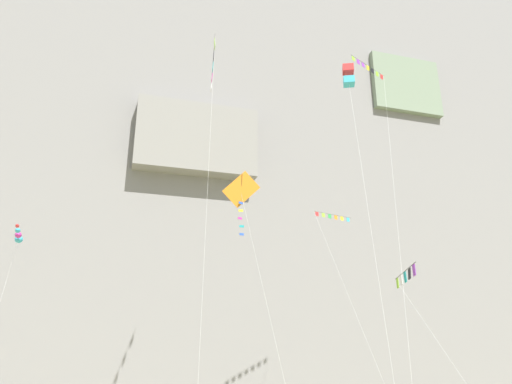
# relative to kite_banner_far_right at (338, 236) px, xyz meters

# --- Properties ---
(cliff_face) EXTENTS (180.00, 33.23, 65.17)m
(cliff_face) POSITION_rel_kite_banner_far_right_xyz_m (-8.93, 29.27, 20.66)
(cliff_face) COLOR gray
(cliff_face) RESTS_ON ground
(kite_banner_far_right) EXTENTS (3.55, 5.53, 13.78)m
(kite_banner_far_right) POSITION_rel_kite_banner_far_right_xyz_m (0.00, 0.00, 0.00)
(kite_banner_far_right) COLOR black
(kite_banner_far_right) RESTS_ON ground
(kite_diamond_low_center) EXTENTS (3.89, 1.35, 14.25)m
(kite_diamond_low_center) POSITION_rel_kite_banner_far_right_xyz_m (-8.68, -4.88, 0.88)
(kite_diamond_low_center) COLOR orange
(kite_diamond_low_center) RESTS_ON ground
(kite_banner_mid_right) EXTENTS (1.53, 7.43, 22.83)m
(kite_banner_mid_right) POSITION_rel_kite_banner_far_right_xyz_m (-10.53, -3.60, 9.78)
(kite_banner_mid_right) COLOR black
(kite_banner_mid_right) RESTS_ON ground
(kite_box_upper_left) EXTENTS (1.92, 5.36, 21.30)m
(kite_box_upper_left) POSITION_rel_kite_banner_far_right_xyz_m (-2.33, -7.69, 8.58)
(kite_box_upper_left) COLOR red
(kite_box_upper_left) RESTS_ON ground
(kite_banner_upper_right) EXTENTS (4.63, 6.79, 24.27)m
(kite_banner_upper_right) POSITION_rel_kite_banner_far_right_xyz_m (1.11, -4.77, 9.63)
(kite_banner_upper_right) COLOR black
(kite_banner_upper_right) RESTS_ON ground
(kite_banner_front_field) EXTENTS (2.13, 8.71, 8.30)m
(kite_banner_front_field) POSITION_rel_kite_banner_far_right_xyz_m (1.41, -6.19, -4.12)
(kite_banner_front_field) COLOR black
(kite_banner_front_field) RESTS_ON ground
(kite_windsock_high_right) EXTENTS (1.30, 3.52, 11.76)m
(kite_windsock_high_right) POSITION_rel_kite_banner_far_right_xyz_m (-22.46, 4.23, -0.56)
(kite_windsock_high_right) COLOR #38B2D1
(kite_windsock_high_right) RESTS_ON ground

